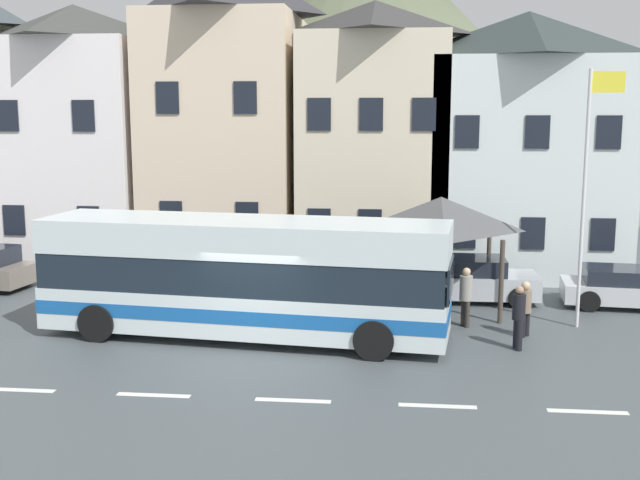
{
  "coord_description": "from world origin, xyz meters",
  "views": [
    {
      "loc": [
        3.67,
        -17.78,
        6.04
      ],
      "look_at": [
        1.3,
        5.18,
        2.16
      ],
      "focal_mm": 44.05,
      "sensor_mm": 36.0,
      "label": 1
    }
  ],
  "objects_px": {
    "townhouse_03": "(374,138)",
    "bus_shelter": "(441,214)",
    "townhouse_02": "(228,113)",
    "pedestrian_01": "(519,315)",
    "townhouse_01": "(79,136)",
    "public_bench": "(412,278)",
    "flagpole": "(588,181)",
    "pedestrian_02": "(466,292)",
    "parked_car_00": "(631,288)",
    "hilltop_castle": "(368,54)",
    "parked_car_02": "(470,279)",
    "pedestrian_00": "(410,296)",
    "transit_bus": "(244,278)",
    "pedestrian_03": "(525,308)",
    "townhouse_04": "(524,145)"
  },
  "relations": [
    {
      "from": "townhouse_04",
      "to": "parked_car_00",
      "type": "relative_size",
      "value": 2.18
    },
    {
      "from": "townhouse_03",
      "to": "flagpole",
      "type": "bearing_deg",
      "value": -51.73
    },
    {
      "from": "pedestrian_01",
      "to": "flagpole",
      "type": "distance_m",
      "value": 4.44
    },
    {
      "from": "townhouse_01",
      "to": "hilltop_castle",
      "type": "relative_size",
      "value": 0.28
    },
    {
      "from": "transit_bus",
      "to": "bus_shelter",
      "type": "xyz_separation_m",
      "value": [
        5.29,
        3.73,
        1.29
      ]
    },
    {
      "from": "townhouse_02",
      "to": "parked_car_00",
      "type": "xyz_separation_m",
      "value": [
        13.78,
        -5.8,
        -5.27
      ]
    },
    {
      "from": "townhouse_01",
      "to": "townhouse_03",
      "type": "bearing_deg",
      "value": -0.12
    },
    {
      "from": "pedestrian_00",
      "to": "pedestrian_02",
      "type": "height_order",
      "value": "pedestrian_02"
    },
    {
      "from": "hilltop_castle",
      "to": "pedestrian_03",
      "type": "height_order",
      "value": "hilltop_castle"
    },
    {
      "from": "parked_car_02",
      "to": "pedestrian_01",
      "type": "distance_m",
      "value": 5.16
    },
    {
      "from": "parked_car_00",
      "to": "townhouse_03",
      "type": "bearing_deg",
      "value": 152.79
    },
    {
      "from": "townhouse_02",
      "to": "public_bench",
      "type": "bearing_deg",
      "value": -32.31
    },
    {
      "from": "townhouse_02",
      "to": "parked_car_02",
      "type": "height_order",
      "value": "townhouse_02"
    },
    {
      "from": "pedestrian_00",
      "to": "pedestrian_03",
      "type": "xyz_separation_m",
      "value": [
        3.03,
        -0.95,
        -0.03
      ]
    },
    {
      "from": "townhouse_03",
      "to": "bus_shelter",
      "type": "bearing_deg",
      "value": -69.02
    },
    {
      "from": "parked_car_00",
      "to": "townhouse_01",
      "type": "bearing_deg",
      "value": 170.53
    },
    {
      "from": "townhouse_02",
      "to": "public_bench",
      "type": "height_order",
      "value": "townhouse_02"
    },
    {
      "from": "townhouse_04",
      "to": "public_bench",
      "type": "distance_m",
      "value": 7.02
    },
    {
      "from": "pedestrian_03",
      "to": "public_bench",
      "type": "distance_m",
      "value": 5.72
    },
    {
      "from": "townhouse_03",
      "to": "pedestrian_02",
      "type": "distance_m",
      "value": 9.37
    },
    {
      "from": "townhouse_03",
      "to": "pedestrian_01",
      "type": "height_order",
      "value": "townhouse_03"
    },
    {
      "from": "pedestrian_02",
      "to": "public_bench",
      "type": "height_order",
      "value": "pedestrian_02"
    },
    {
      "from": "pedestrian_02",
      "to": "flagpole",
      "type": "relative_size",
      "value": 0.24
    },
    {
      "from": "pedestrian_00",
      "to": "hilltop_castle",
      "type": "bearing_deg",
      "value": 94.86
    },
    {
      "from": "bus_shelter",
      "to": "pedestrian_00",
      "type": "distance_m",
      "value": 3.01
    },
    {
      "from": "townhouse_01",
      "to": "pedestrian_00",
      "type": "distance_m",
      "value": 15.6
    },
    {
      "from": "hilltop_castle",
      "to": "bus_shelter",
      "type": "xyz_separation_m",
      "value": [
        3.42,
        -27.63,
        -6.55
      ]
    },
    {
      "from": "townhouse_02",
      "to": "parked_car_00",
      "type": "relative_size",
      "value": 2.71
    },
    {
      "from": "parked_car_00",
      "to": "townhouse_02",
      "type": "bearing_deg",
      "value": 162.7
    },
    {
      "from": "parked_car_02",
      "to": "pedestrian_01",
      "type": "bearing_deg",
      "value": -81.19
    },
    {
      "from": "townhouse_01",
      "to": "hilltop_castle",
      "type": "xyz_separation_m",
      "value": [
        10.28,
        21.73,
        4.47
      ]
    },
    {
      "from": "townhouse_02",
      "to": "pedestrian_01",
      "type": "height_order",
      "value": "townhouse_02"
    },
    {
      "from": "townhouse_01",
      "to": "public_bench",
      "type": "relative_size",
      "value": 5.87
    },
    {
      "from": "pedestrian_02",
      "to": "pedestrian_03",
      "type": "xyz_separation_m",
      "value": [
        1.49,
        -0.83,
        -0.19
      ]
    },
    {
      "from": "bus_shelter",
      "to": "parked_car_00",
      "type": "height_order",
      "value": "bus_shelter"
    },
    {
      "from": "pedestrian_01",
      "to": "pedestrian_02",
      "type": "xyz_separation_m",
      "value": [
        -1.15,
        2.01,
        0.1
      ]
    },
    {
      "from": "townhouse_03",
      "to": "transit_bus",
      "type": "xyz_separation_m",
      "value": [
        -3.04,
        -9.61,
        -3.36
      ]
    },
    {
      "from": "pedestrian_02",
      "to": "pedestrian_01",
      "type": "bearing_deg",
      "value": -60.18
    },
    {
      "from": "pedestrian_03",
      "to": "flagpole",
      "type": "relative_size",
      "value": 0.21
    },
    {
      "from": "townhouse_03",
      "to": "flagpole",
      "type": "distance_m",
      "value": 9.85
    },
    {
      "from": "hilltop_castle",
      "to": "pedestrian_01",
      "type": "bearing_deg",
      "value": -80.68
    },
    {
      "from": "flagpole",
      "to": "pedestrian_02",
      "type": "bearing_deg",
      "value": -175.03
    },
    {
      "from": "townhouse_04",
      "to": "bus_shelter",
      "type": "distance_m",
      "value": 6.91
    },
    {
      "from": "hilltop_castle",
      "to": "parked_car_00",
      "type": "bearing_deg",
      "value": -71.0
    },
    {
      "from": "townhouse_02",
      "to": "hilltop_castle",
      "type": "distance_m",
      "value": 21.94
    },
    {
      "from": "townhouse_04",
      "to": "bus_shelter",
      "type": "height_order",
      "value": "townhouse_04"
    },
    {
      "from": "townhouse_04",
      "to": "hilltop_castle",
      "type": "height_order",
      "value": "hilltop_castle"
    },
    {
      "from": "townhouse_04",
      "to": "pedestrian_00",
      "type": "xyz_separation_m",
      "value": [
        -4.15,
        -7.8,
        -3.91
      ]
    },
    {
      "from": "transit_bus",
      "to": "public_bench",
      "type": "distance_m",
      "value": 7.34
    },
    {
      "from": "townhouse_04",
      "to": "parked_car_00",
      "type": "xyz_separation_m",
      "value": [
        2.62,
        -5.16,
        -4.12
      ]
    }
  ]
}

